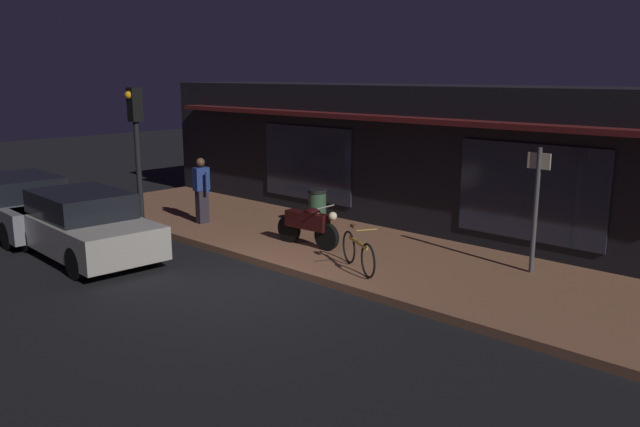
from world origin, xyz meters
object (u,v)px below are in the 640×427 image
object	(u,v)px
person_photographer	(201,189)
trash_bin	(317,207)
sign_post	(536,203)
parked_car_far	(84,225)
parked_car_near	(22,205)
traffic_light_pole	(137,142)
motorcycle	(309,224)
bicycle_parked	(358,252)

from	to	relation	value
person_photographer	trash_bin	distance (m)	2.98
person_photographer	sign_post	size ratio (longest dim) A/B	0.70
parked_car_far	parked_car_near	bearing A→B (deg)	-179.32
sign_post	traffic_light_pole	bearing A→B (deg)	-148.86
sign_post	parked_car_near	world-z (taller)	sign_post
person_photographer	traffic_light_pole	distance (m)	2.95
motorcycle	sign_post	world-z (taller)	sign_post
motorcycle	person_photographer	distance (m)	3.56
sign_post	trash_bin	size ratio (longest dim) A/B	2.58
person_photographer	bicycle_parked	bearing A→B (deg)	-3.58
bicycle_parked	person_photographer	xyz separation A→B (m)	(-5.45, 0.34, 0.52)
bicycle_parked	person_photographer	world-z (taller)	person_photographer
trash_bin	parked_car_near	bearing A→B (deg)	-135.99
sign_post	trash_bin	distance (m)	5.67
trash_bin	parked_car_far	distance (m)	5.47
motorcycle	parked_car_far	xyz separation A→B (m)	(-3.29, -3.52, 0.06)
parked_car_far	motorcycle	bearing A→B (deg)	46.95
sign_post	trash_bin	xyz separation A→B (m)	(-5.60, -0.07, -0.89)
trash_bin	parked_car_near	xyz separation A→B (m)	(-5.26, -5.08, 0.08)
traffic_light_pole	parked_car_near	xyz separation A→B (m)	(-3.93, -0.96, -1.77)
person_photographer	trash_bin	size ratio (longest dim) A/B	1.80
person_photographer	trash_bin	bearing A→B (deg)	36.90
motorcycle	trash_bin	xyz separation A→B (m)	(-1.18, 1.52, -0.03)
bicycle_parked	sign_post	size ratio (longest dim) A/B	0.62
bicycle_parked	person_photographer	bearing A→B (deg)	176.42
bicycle_parked	parked_car_near	distance (m)	8.87
motorcycle	traffic_light_pole	size ratio (longest dim) A/B	0.47
bicycle_parked	parked_car_far	size ratio (longest dim) A/B	0.35
person_photographer	parked_car_far	size ratio (longest dim) A/B	0.40
person_photographer	parked_car_near	xyz separation A→B (m)	(-2.90, -3.31, -0.32)
sign_post	traffic_light_pole	size ratio (longest dim) A/B	0.67
bicycle_parked	person_photographer	size ratio (longest dim) A/B	0.89
person_photographer	parked_car_far	distance (m)	3.30
bicycle_parked	person_photographer	distance (m)	5.49
motorcycle	sign_post	size ratio (longest dim) A/B	0.71
traffic_light_pole	parked_car_far	size ratio (longest dim) A/B	0.86
sign_post	parked_car_far	xyz separation A→B (m)	(-7.72, -5.11, -0.81)
motorcycle	sign_post	distance (m)	4.78
traffic_light_pole	parked_car_near	bearing A→B (deg)	-166.31
motorcycle	traffic_light_pole	world-z (taller)	traffic_light_pole
bicycle_parked	trash_bin	distance (m)	3.75
motorcycle	parked_car_near	xyz separation A→B (m)	(-6.44, -3.56, 0.06)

